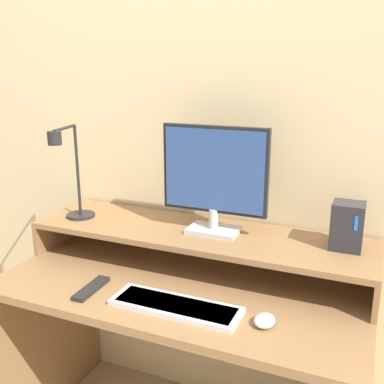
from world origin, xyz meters
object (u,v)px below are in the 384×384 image
object	(u,v)px
mouse	(264,320)
router_dock	(347,226)
desk_lamp	(71,178)
keyboard	(176,306)
monitor	(214,177)
remote_control	(91,288)

from	to	relation	value
mouse	router_dock	bearing A→B (deg)	61.97
desk_lamp	keyboard	distance (m)	0.69
keyboard	monitor	bearing A→B (deg)	89.88
desk_lamp	keyboard	size ratio (longest dim) A/B	0.91
router_dock	mouse	bearing A→B (deg)	-118.03
remote_control	keyboard	bearing A→B (deg)	0.52
desk_lamp	keyboard	xyz separation A→B (m)	(0.57, -0.23, -0.32)
router_dock	desk_lamp	bearing A→B (deg)	-172.09
desk_lamp	router_dock	size ratio (longest dim) A/B	2.37
router_dock	remote_control	distance (m)	0.91
remote_control	monitor	bearing A→B (deg)	46.70
keyboard	mouse	distance (m)	0.29
desk_lamp	router_dock	xyz separation A→B (m)	(1.04, 0.14, -0.10)
monitor	mouse	distance (m)	0.55
desk_lamp	remote_control	xyz separation A→B (m)	(0.24, -0.24, -0.32)
mouse	remote_control	bearing A→B (deg)	-177.75
router_dock	mouse	distance (m)	0.46
monitor	remote_control	bearing A→B (deg)	-133.30
remote_control	desk_lamp	bearing A→B (deg)	135.68
desk_lamp	remote_control	distance (m)	0.46
router_dock	mouse	size ratio (longest dim) A/B	2.01
router_dock	keyboard	size ratio (longest dim) A/B	0.39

